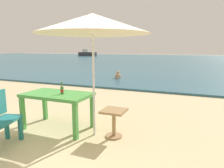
% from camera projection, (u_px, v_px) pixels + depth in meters
% --- Properties ---
extents(ground_plane, '(120.00, 120.00, 0.00)m').
position_uv_depth(ground_plane, '(62.00, 146.00, 3.55)').
color(ground_plane, beige).
extents(sea_water, '(120.00, 50.00, 0.08)m').
position_uv_depth(sea_water, '(181.00, 60.00, 30.90)').
color(sea_water, '#2D6075').
rests_on(sea_water, ground_plane).
extents(picnic_table_green, '(1.40, 0.80, 0.76)m').
position_uv_depth(picnic_table_green, '(58.00, 98.00, 4.25)').
color(picnic_table_green, '#4C9E47').
rests_on(picnic_table_green, ground_plane).
extents(beer_bottle_amber, '(0.07, 0.07, 0.26)m').
position_uv_depth(beer_bottle_amber, '(62.00, 90.00, 4.13)').
color(beer_bottle_amber, '#2D662D').
rests_on(beer_bottle_amber, picnic_table_green).
extents(patio_umbrella, '(2.10, 2.10, 2.30)m').
position_uv_depth(patio_umbrella, '(93.00, 24.00, 3.66)').
color(patio_umbrella, silver).
rests_on(patio_umbrella, ground_plane).
extents(side_table_wood, '(0.44, 0.44, 0.54)m').
position_uv_depth(side_table_wood, '(114.00, 119.00, 3.86)').
color(side_table_wood, '#9E7A51').
rests_on(side_table_wood, ground_plane).
extents(swimmer_person, '(0.34, 0.34, 0.41)m').
position_uv_depth(swimmer_person, '(118.00, 75.00, 11.16)').
color(swimmer_person, tan).
rests_on(swimmer_person, sea_water).
extents(boat_barge, '(4.16, 1.13, 1.51)m').
position_uv_depth(boat_barge, '(87.00, 54.00, 46.02)').
color(boat_barge, '#38383F').
rests_on(boat_barge, sea_water).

